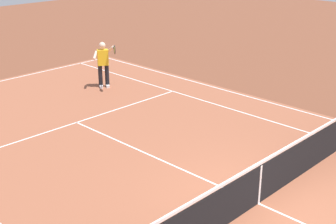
{
  "coord_description": "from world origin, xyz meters",
  "views": [
    {
      "loc": [
        -4.6,
        7.39,
        5.27
      ],
      "look_at": [
        3.42,
        -0.82,
        0.9
      ],
      "focal_mm": 50.6,
      "sensor_mm": 36.0,
      "label": 1
    }
  ],
  "objects": [
    {
      "name": "tennis_player_near",
      "position": [
        8.52,
        -2.74,
        0.93
      ],
      "size": [
        1.18,
        0.75,
        1.7
      ],
      "color": "black",
      "rests_on": "ground_plane"
    },
    {
      "name": "tennis_net",
      "position": [
        0.0,
        0.0,
        0.49
      ],
      "size": [
        0.1,
        11.7,
        1.08
      ],
      "color": "#2D2D33",
      "rests_on": "ground_plane"
    },
    {
      "name": "ground_plane",
      "position": [
        0.0,
        0.0,
        0.0
      ],
      "size": [
        60.0,
        60.0,
        0.0
      ],
      "primitive_type": "plane",
      "color": "brown"
    },
    {
      "name": "court_line_markings",
      "position": [
        0.0,
        0.0,
        0.0
      ],
      "size": [
        23.85,
        11.05,
        0.01
      ],
      "color": "white",
      "rests_on": "ground_plane"
    },
    {
      "name": "court_slab",
      "position": [
        0.0,
        0.0,
        0.0
      ],
      "size": [
        24.2,
        11.4,
        0.0
      ],
      "primitive_type": "cube",
      "color": "#935138",
      "rests_on": "ground_plane"
    }
  ]
}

